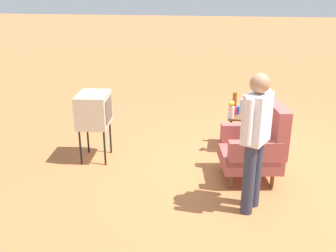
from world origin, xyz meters
The scene contains 10 objects.
ground_plane centered at (0.00, 0.00, 0.00)m, with size 60.00×60.00×0.00m, color #B76B3D.
armchair centered at (0.20, -0.08, 0.50)m, with size 0.89×0.90×1.06m.
side_table centered at (-0.83, -0.21, 0.50)m, with size 0.56×0.56×0.59m.
tv_on_stand centered at (-0.07, -2.44, 0.78)m, with size 0.65×0.50×1.03m.
person_standing centered at (0.99, -0.18, 0.94)m, with size 0.52×0.35×1.64m.
soda_can_red centered at (-0.76, -0.38, 0.65)m, with size 0.07×0.07×0.12m, color red.
bottle_short_clear centered at (-0.99, -0.27, 0.69)m, with size 0.06×0.06×0.20m, color silver.
soda_can_blue centered at (-0.83, -0.34, 0.65)m, with size 0.07×0.07×0.12m, color blue.
bottle_tall_amber centered at (-1.01, -0.39, 0.74)m, with size 0.07×0.07×0.30m, color brown.
flower_vase centered at (-0.63, -0.44, 0.73)m, with size 0.15×0.09×0.27m.
Camera 1 is at (5.02, -0.51, 2.50)m, focal length 40.68 mm.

